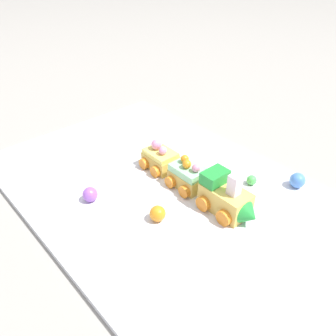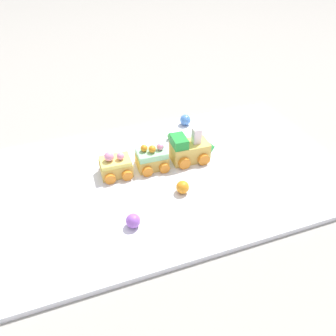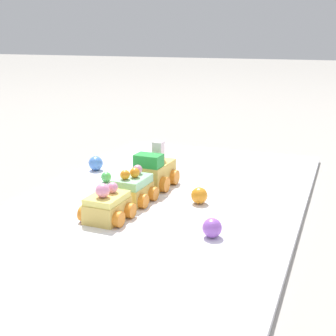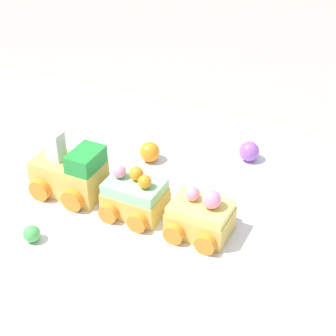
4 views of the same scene
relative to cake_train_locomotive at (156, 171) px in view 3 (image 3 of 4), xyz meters
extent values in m
plane|color=gray|center=(-0.08, -0.04, -0.04)|extent=(10.00, 10.00, 0.00)
cube|color=white|center=(-0.08, -0.04, -0.03)|extent=(0.82, 0.48, 0.01)
cube|color=#E0BC56|center=(-0.01, 0.00, 0.00)|extent=(0.09, 0.05, 0.05)
cube|color=green|center=(-0.03, 0.00, 0.03)|extent=(0.03, 0.05, 0.02)
cone|color=green|center=(0.05, 0.00, 0.00)|extent=(0.03, 0.05, 0.05)
cube|color=white|center=(0.01, 0.00, 0.03)|extent=(0.02, 0.02, 0.02)
cube|color=white|center=(0.01, 0.00, 0.05)|extent=(0.02, 0.02, 0.02)
cylinder|color=orange|center=(0.02, -0.03, -0.01)|extent=(0.03, 0.01, 0.03)
cylinder|color=orange|center=(0.02, 0.03, -0.01)|extent=(0.03, 0.01, 0.03)
cylinder|color=orange|center=(-0.03, -0.03, -0.01)|extent=(0.03, 0.01, 0.03)
cylinder|color=orange|center=(-0.03, 0.03, -0.01)|extent=(0.03, 0.01, 0.03)
cube|color=#E0BC56|center=(-0.10, 0.00, -0.01)|extent=(0.07, 0.05, 0.03)
cube|color=#93DBA3|center=(-0.10, 0.00, 0.01)|extent=(0.07, 0.05, 0.01)
sphere|color=orange|center=(-0.12, 0.01, 0.03)|extent=(0.02, 0.02, 0.02)
sphere|color=orange|center=(-0.10, 0.00, 0.03)|extent=(0.02, 0.02, 0.02)
sphere|color=pink|center=(-0.08, 0.00, 0.03)|extent=(0.02, 0.02, 0.02)
cylinder|color=orange|center=(-0.08, -0.03, -0.02)|extent=(0.02, 0.01, 0.02)
cylinder|color=orange|center=(-0.08, 0.03, -0.02)|extent=(0.02, 0.01, 0.02)
cylinder|color=orange|center=(-0.12, -0.03, -0.02)|extent=(0.02, 0.01, 0.02)
cylinder|color=orange|center=(-0.12, 0.03, -0.02)|extent=(0.02, 0.01, 0.02)
cube|color=#E0BC56|center=(-0.18, 0.01, -0.01)|extent=(0.07, 0.05, 0.03)
cube|color=#EFE066|center=(-0.18, 0.01, 0.01)|extent=(0.07, 0.05, 0.01)
sphere|color=pink|center=(-0.20, 0.01, 0.02)|extent=(0.02, 0.02, 0.02)
sphere|color=pink|center=(-0.17, 0.00, 0.02)|extent=(0.02, 0.02, 0.02)
cylinder|color=orange|center=(-0.17, -0.03, -0.02)|extent=(0.02, 0.01, 0.02)
cylinder|color=orange|center=(-0.16, 0.03, -0.02)|extent=(0.02, 0.01, 0.02)
cylinder|color=orange|center=(-0.20, -0.02, -0.02)|extent=(0.02, 0.01, 0.02)
cylinder|color=orange|center=(-0.20, 0.04, -0.02)|extent=(0.02, 0.01, 0.02)
sphere|color=#4C84E0|center=(0.05, 0.16, -0.01)|extent=(0.03, 0.03, 0.03)
sphere|color=#4CBC56|center=(-0.02, 0.10, -0.02)|extent=(0.02, 0.02, 0.02)
sphere|color=orange|center=(-0.07, -0.11, -0.01)|extent=(0.03, 0.03, 0.03)
sphere|color=#9956C6|center=(-0.19, -0.16, -0.01)|extent=(0.03, 0.03, 0.03)
camera|label=1|loc=(0.25, -0.37, 0.37)|focal=35.00mm
camera|label=2|loc=(-0.27, -0.59, 0.44)|focal=35.00mm
camera|label=3|loc=(-0.78, -0.33, 0.25)|focal=50.00mm
camera|label=4|loc=(-0.36, 0.47, 0.40)|focal=60.00mm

